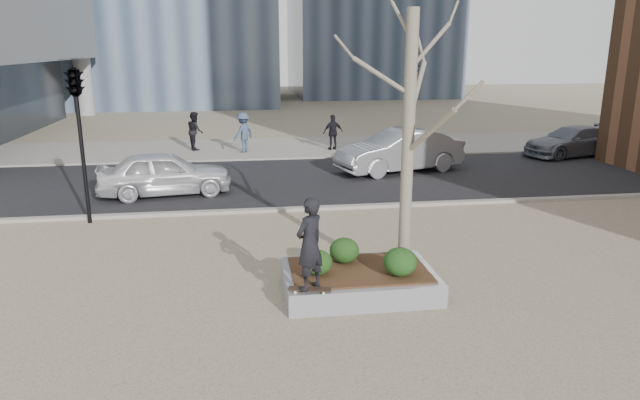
{
  "coord_description": "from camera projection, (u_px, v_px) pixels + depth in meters",
  "views": [
    {
      "loc": [
        -1.28,
        -10.4,
        4.8
      ],
      "look_at": [
        0.5,
        2.0,
        1.4
      ],
      "focal_mm": 32.0,
      "sensor_mm": 36.0,
      "label": 1
    }
  ],
  "objects": [
    {
      "name": "shrub_left",
      "position": [
        318.0,
        262.0,
        11.05
      ],
      "size": [
        0.58,
        0.58,
        0.49
      ],
      "primitive_type": "ellipsoid",
      "color": "black",
      "rests_on": "planter_mulch"
    },
    {
      "name": "pedestrian_a",
      "position": [
        195.0,
        131.0,
        26.85
      ],
      "size": [
        0.87,
        1.01,
        1.79
      ],
      "primitive_type": "imported",
      "rotation": [
        0.0,
        0.0,
        1.81
      ],
      "color": "black",
      "rests_on": "far_sidewalk"
    },
    {
      "name": "skateboard",
      "position": [
        310.0,
        290.0,
        10.39
      ],
      "size": [
        0.81,
        0.37,
        0.08
      ],
      "primitive_type": null,
      "rotation": [
        0.0,
        0.0,
        -0.23
      ],
      "color": "black",
      "rests_on": "planter"
    },
    {
      "name": "pedestrian_c",
      "position": [
        333.0,
        132.0,
        26.85
      ],
      "size": [
        1.04,
        0.6,
        1.66
      ],
      "primitive_type": "imported",
      "rotation": [
        0.0,
        0.0,
        3.36
      ],
      "color": "black",
      "rests_on": "far_sidewalk"
    },
    {
      "name": "car_third",
      "position": [
        572.0,
        141.0,
        25.41
      ],
      "size": [
        4.84,
        2.79,
        1.32
      ],
      "primitive_type": "imported",
      "rotation": [
        0.0,
        0.0,
        4.93
      ],
      "color": "slate",
      "rests_on": "street"
    },
    {
      "name": "planter",
      "position": [
        359.0,
        281.0,
        11.45
      ],
      "size": [
        3.0,
        2.0,
        0.45
      ],
      "primitive_type": "cube",
      "color": "gray",
      "rests_on": "ground"
    },
    {
      "name": "skateboarder",
      "position": [
        310.0,
        244.0,
        10.15
      ],
      "size": [
        0.74,
        0.72,
        1.72
      ],
      "primitive_type": "imported",
      "rotation": [
        0.0,
        0.0,
        3.85
      ],
      "color": "black",
      "rests_on": "skateboard"
    },
    {
      "name": "shrub_middle",
      "position": [
        344.0,
        250.0,
        11.66
      ],
      "size": [
        0.61,
        0.61,
        0.52
      ],
      "primitive_type": "ellipsoid",
      "color": "#143D13",
      "rests_on": "planter_mulch"
    },
    {
      "name": "street",
      "position": [
        276.0,
        181.0,
        20.92
      ],
      "size": [
        60.0,
        8.0,
        0.02
      ],
      "primitive_type": "cube",
      "color": "black",
      "rests_on": "ground"
    },
    {
      "name": "car_silver",
      "position": [
        400.0,
        151.0,
        22.18
      ],
      "size": [
        5.28,
        3.07,
        1.65
      ],
      "primitive_type": "imported",
      "rotation": [
        0.0,
        0.0,
        5.0
      ],
      "color": "#95979D",
      "rests_on": "street"
    },
    {
      "name": "police_car",
      "position": [
        165.0,
        173.0,
        18.72
      ],
      "size": [
        4.48,
        2.3,
        1.46
      ],
      "primitive_type": "imported",
      "rotation": [
        0.0,
        0.0,
        1.71
      ],
      "color": "silver",
      "rests_on": "street"
    },
    {
      "name": "sycamore_tree",
      "position": [
        410.0,
        100.0,
        10.94
      ],
      "size": [
        2.8,
        2.8,
        6.6
      ],
      "primitive_type": null,
      "color": "gray",
      "rests_on": "planter_mulch"
    },
    {
      "name": "pedestrian_b",
      "position": [
        243.0,
        133.0,
        26.18
      ],
      "size": [
        1.3,
        1.33,
        1.83
      ],
      "primitive_type": "imported",
      "rotation": [
        0.0,
        0.0,
        3.96
      ],
      "color": "#374964",
      "rests_on": "far_sidewalk"
    },
    {
      "name": "shrub_right",
      "position": [
        400.0,
        262.0,
        10.99
      ],
      "size": [
        0.65,
        0.65,
        0.55
      ],
      "primitive_type": "ellipsoid",
      "color": "#1B3912",
      "rests_on": "planter_mulch"
    },
    {
      "name": "traffic_light_far",
      "position": [
        412.0,
        104.0,
        25.62
      ],
      "size": [
        0.6,
        2.48,
        4.5
      ],
      "primitive_type": null,
      "color": "black",
      "rests_on": "ground"
    },
    {
      "name": "ground",
      "position": [
        309.0,
        294.0,
        11.37
      ],
      "size": [
        120.0,
        120.0,
        0.0
      ],
      "primitive_type": "plane",
      "color": "gray",
      "rests_on": "ground"
    },
    {
      "name": "far_sidewalk",
      "position": [
        266.0,
        148.0,
        27.61
      ],
      "size": [
        60.0,
        6.0,
        0.02
      ],
      "primitive_type": "cube",
      "color": "gray",
      "rests_on": "ground"
    },
    {
      "name": "traffic_light_near",
      "position": [
        81.0,
        143.0,
        15.38
      ],
      "size": [
        0.6,
        2.48,
        4.5
      ],
      "primitive_type": null,
      "color": "black",
      "rests_on": "ground"
    },
    {
      "name": "planter_mulch",
      "position": [
        359.0,
        270.0,
        11.38
      ],
      "size": [
        2.7,
        1.7,
        0.04
      ],
      "primitive_type": "cube",
      "color": "#382314",
      "rests_on": "planter"
    }
  ]
}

